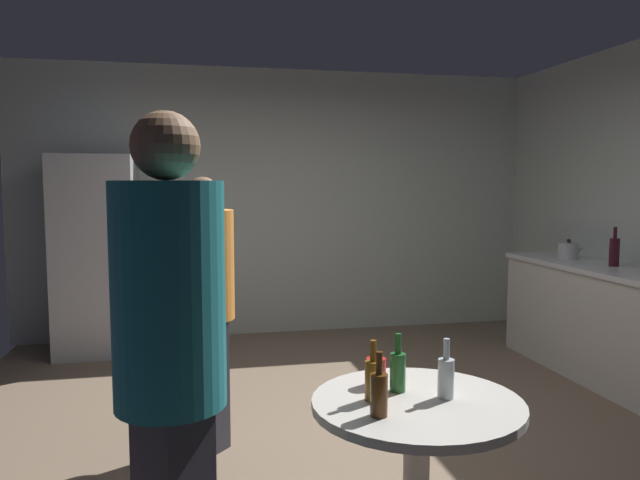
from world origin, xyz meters
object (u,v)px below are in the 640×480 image
foreground_table (417,427)px  plastic_cup_red (376,372)px  beer_bottle_brown (379,393)px  person_in_orange_shirt (204,294)px  beer_bottle_green (398,370)px  kettle (569,251)px  refrigerator (96,255)px  beer_bottle_clear (446,377)px  beer_bottle_amber (373,379)px  person_in_teal_shirt (170,352)px  wine_bottle_on_counter (614,251)px

foreground_table → plastic_cup_red: size_ratio=7.27×
beer_bottle_brown → person_in_orange_shirt: size_ratio=0.15×
beer_bottle_green → kettle: bearing=45.2°
refrigerator → plastic_cup_red: refrigerator is taller
refrigerator → beer_bottle_clear: bearing=-63.9°
beer_bottle_brown → beer_bottle_clear: bearing=21.3°
refrigerator → plastic_cup_red: size_ratio=16.36×
beer_bottle_amber → plastic_cup_red: 0.18m
kettle → person_in_orange_shirt: (-3.09, -1.14, -0.05)m
beer_bottle_green → beer_bottle_clear: (0.15, -0.11, 0.00)m
foreground_table → kettle: bearing=47.0°
refrigerator → beer_bottle_amber: (1.52, -3.63, -0.08)m
beer_bottle_green → person_in_teal_shirt: 0.94m
beer_bottle_brown → plastic_cup_red: size_ratio=2.09×
beer_bottle_green → plastic_cup_red: beer_bottle_green is taller
person_in_orange_shirt → plastic_cup_red: bearing=-17.7°
beer_bottle_clear → kettle: bearing=48.4°
refrigerator → person_in_orange_shirt: 2.49m
kettle → person_in_orange_shirt: bearing=-159.7°
wine_bottle_on_counter → plastic_cup_red: (-2.51, -1.84, -0.23)m
beer_bottle_brown → beer_bottle_clear: 0.32m
foreground_table → beer_bottle_amber: (-0.17, 0.03, 0.19)m
beer_bottle_clear → plastic_cup_red: (-0.21, 0.20, -0.03)m
beer_bottle_amber → refrigerator: bearing=112.7°
wine_bottle_on_counter → person_in_teal_shirt: bearing=-145.6°
refrigerator → beer_bottle_brown: bearing=-68.5°
refrigerator → kettle: refrigerator is taller
foreground_table → person_in_orange_shirt: size_ratio=0.50×
wine_bottle_on_counter → beer_bottle_green: bearing=-141.9°
person_in_teal_shirt → beer_bottle_brown: bearing=-26.3°
wine_bottle_on_counter → person_in_orange_shirt: bearing=-168.0°
plastic_cup_red → person_in_teal_shirt: person_in_teal_shirt is taller
beer_bottle_amber → foreground_table: bearing=-10.3°
wine_bottle_on_counter → beer_bottle_green: (-2.45, -1.92, -0.20)m
beer_bottle_green → plastic_cup_red: size_ratio=2.09×
foreground_table → beer_bottle_amber: size_ratio=3.48×
refrigerator → beer_bottle_clear: refrigerator is taller
kettle → foreground_table: bearing=-133.0°
person_in_teal_shirt → kettle: bearing=5.5°
beer_bottle_green → foreground_table: bearing=-68.8°
person_in_teal_shirt → beer_bottle_clear: bearing=-22.2°
plastic_cup_red → person_in_orange_shirt: 1.34m
wine_bottle_on_counter → foreground_table: (-2.41, -2.03, -0.39)m
plastic_cup_red → person_in_orange_shirt: size_ratio=0.07×
beer_bottle_brown → person_in_orange_shirt: person_in_orange_shirt is taller
beer_bottle_green → beer_bottle_amber: bearing=-148.4°
refrigerator → wine_bottle_on_counter: 4.41m
plastic_cup_red → kettle: bearing=43.4°
refrigerator → person_in_teal_shirt: refrigerator is taller
wine_bottle_on_counter → beer_bottle_clear: 3.08m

